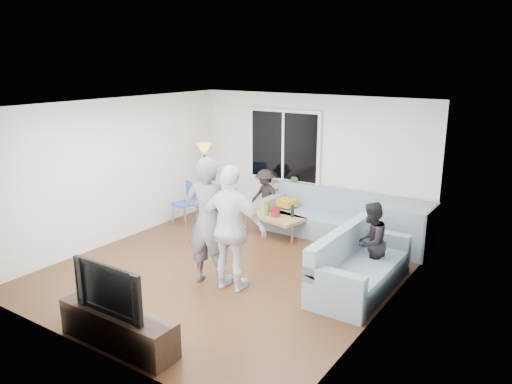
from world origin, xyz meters
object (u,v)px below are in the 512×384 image
Objects in this scene: sofa_right_section at (361,262)px; side_chair at (185,204)px; tv_console at (118,328)px; spectator_back at (265,196)px; spectator_right at (371,242)px; television at (115,287)px; coffee_table at (276,225)px; player_left at (208,221)px; sofa_back_section at (324,213)px; floor_lamp at (205,181)px; player_right at (232,229)px.

sofa_right_section is 2.33× the size of side_chair.
sofa_right_section reaches higher than tv_console.
spectator_back is (1.24, 1.06, 0.12)m from side_chair.
spectator_right is 3.75m from television.
tv_console reaches higher than coffee_table.
spectator_back is (-0.85, 2.88, -0.41)m from player_left.
coffee_table is (-0.73, -0.54, -0.22)m from sofa_back_section.
floor_lamp is 4.96m from television.
sofa_back_section is at bearing 40.25° from side_chair.
side_chair is 2.83m from player_left.
floor_lamp is 3.25m from player_left.
spectator_right is 0.77× the size of tv_console.
side_chair is (-1.85, -0.48, 0.23)m from coffee_table.
spectator_back reaches higher than television.
player_right reaches higher than sofa_right_section.
player_right is at bearing -44.44° from floor_lamp.
sofa_back_section is 1.20× the size of player_left.
tv_console is (2.28, -4.40, -0.56)m from floor_lamp.
television is at bearing -23.27° from spectator_right.
floor_lamp is 0.97× the size of tv_console.
television reaches higher than sofa_back_section.
sofa_back_section is at bearing 12.50° from spectator_back.
player_right is (0.65, -2.28, 0.72)m from coffee_table.
player_left is 2.42m from spectator_right.
sofa_back_section reaches higher than coffee_table.
coffee_table is 4.25m from tv_console.
side_chair is at bearing -125.80° from spectator_back.
player_right is at bearing 122.68° from sofa_right_section.
spectator_right is (1.49, -1.48, 0.19)m from sofa_back_section.
sofa_right_section is 3.46m from television.
side_chair is at bearing -90.00° from floor_lamp.
player_right reaches higher than tv_console.
sofa_back_section is 4.79m from television.
player_left reaches higher than coffee_table.
sofa_right_section is 1.04× the size of player_left.
floor_lamp is 0.81× the size of player_left.
sofa_back_section is 1.15× the size of sofa_right_section.
spectator_back is at bearing 102.19° from tv_console.
floor_lamp is 1.42× the size of spectator_back.
side_chair is at bearing -165.32° from coffee_table.
spectator_right is 1.12× the size of spectator_back.
spectator_right is at bearing -14.34° from spectator_back.
spectator_back is at bearing -73.44° from player_right.
player_left is at bearing 95.43° from television.
player_left is at bearing -49.74° from floor_lamp.
spectator_right is at bearing -44.82° from sofa_back_section.
spectator_back is at bearing -112.82° from spectator_right.
side_chair is (-2.58, -1.03, 0.01)m from sofa_back_section.
television is at bearing 80.33° from player_left.
television is at bearing 0.00° from tv_console.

